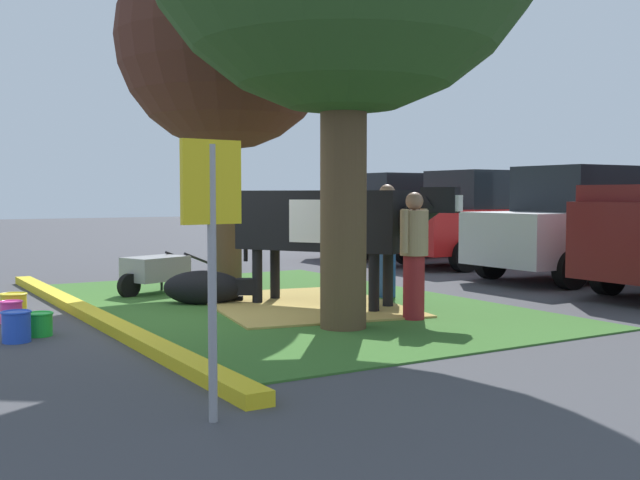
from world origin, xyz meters
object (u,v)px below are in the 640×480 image
at_px(person_visitor_near, 387,237).
at_px(wheelbarrow, 154,269).
at_px(cow_holstein, 329,222).
at_px(sedan_blue, 404,216).
at_px(sedan_red, 487,219).
at_px(bucket_pink, 11,311).
at_px(sedan_silver, 586,224).
at_px(parking_sign, 212,224).
at_px(bucket_green, 39,324).
at_px(person_handler, 414,252).
at_px(bucket_blue, 16,326).
at_px(bucket_yellow, 13,304).
at_px(shade_tree_left, 226,42).
at_px(calf_lying, 206,288).

xyz_separation_m(person_visitor_near, wheelbarrow, (-2.15, -2.79, -0.51)).
xyz_separation_m(cow_holstein, wheelbarrow, (-2.53, -1.55, -0.78)).
xyz_separation_m(sedan_blue, sedan_red, (2.72, 0.14, 0.00)).
distance_m(bucket_pink, sedan_silver, 9.71).
height_order(bucket_pink, sedan_silver, sedan_silver).
distance_m(parking_sign, sedan_silver, 10.26).
height_order(sedan_blue, sedan_silver, same).
bearing_deg(sedan_blue, person_visitor_near, -39.39).
height_order(bucket_green, sedan_red, sedan_red).
xyz_separation_m(person_visitor_near, sedan_red, (-3.13, 4.94, 0.08)).
bearing_deg(person_handler, sedan_blue, 143.21).
height_order(cow_holstein, bucket_blue, cow_holstein).
relative_size(wheelbarrow, bucket_yellow, 4.70).
height_order(shade_tree_left, bucket_pink, shade_tree_left).
bearing_deg(shade_tree_left, bucket_yellow, -70.35).
distance_m(person_handler, wheelbarrow, 4.39).
bearing_deg(bucket_blue, person_visitor_near, 97.80).
relative_size(calf_lying, bucket_blue, 3.89).
bearing_deg(bucket_green, sedan_blue, 122.88).
bearing_deg(sedan_blue, sedan_red, 3.01).
xyz_separation_m(calf_lying, person_visitor_near, (0.72, 2.56, 0.66)).
xyz_separation_m(cow_holstein, person_visitor_near, (-0.38, 1.24, -0.26)).
distance_m(cow_holstein, person_handler, 1.49).
relative_size(cow_holstein, bucket_pink, 10.42).
relative_size(person_visitor_near, bucket_yellow, 4.93).
bearing_deg(shade_tree_left, bucket_blue, -50.90).
relative_size(wheelbarrow, bucket_green, 5.32).
relative_size(cow_holstein, bucket_blue, 8.66).
relative_size(calf_lying, sedan_blue, 0.29).
bearing_deg(parking_sign, bucket_blue, -170.16).
height_order(shade_tree_left, bucket_green, shade_tree_left).
height_order(cow_holstein, person_handler, cow_holstein).
distance_m(shade_tree_left, parking_sign, 7.87).
height_order(parking_sign, sedan_silver, sedan_silver).
relative_size(bucket_pink, sedan_red, 0.06).
bearing_deg(parking_sign, person_handler, 124.48).
xyz_separation_m(parking_sign, bucket_blue, (-3.63, -0.63, -1.17)).
bearing_deg(sedan_blue, parking_sign, -42.78).
bearing_deg(bucket_pink, cow_holstein, 76.48).
distance_m(cow_holstein, bucket_blue, 4.16).
bearing_deg(calf_lying, bucket_green, -63.68).
bearing_deg(bucket_green, sedan_silver, 94.09).
bearing_deg(person_handler, bucket_yellow, -125.45).
distance_m(bucket_green, sedan_silver, 9.61).
relative_size(person_visitor_near, sedan_blue, 0.38).
height_order(bucket_yellow, sedan_silver, sedan_silver).
xyz_separation_m(bucket_yellow, sedan_blue, (-4.74, 9.79, 0.83)).
xyz_separation_m(shade_tree_left, person_handler, (4.16, 0.56, -3.14)).
bearing_deg(shade_tree_left, person_handler, 7.72).
xyz_separation_m(shade_tree_left, cow_holstein, (2.74, 0.24, -2.81)).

